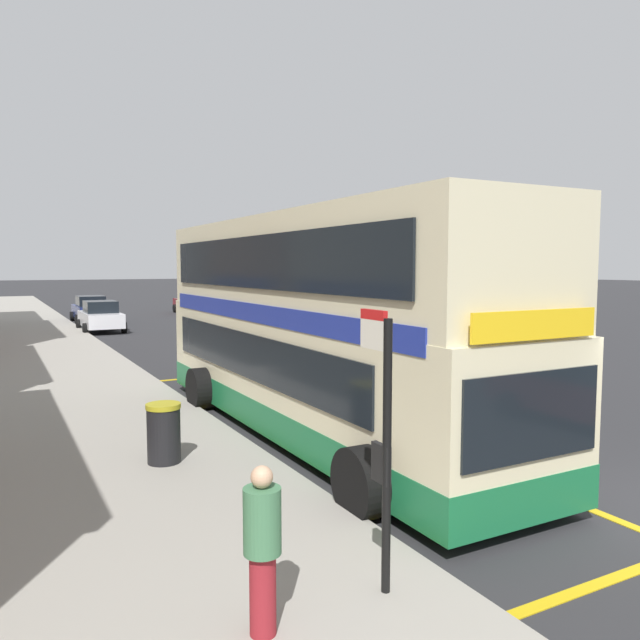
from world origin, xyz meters
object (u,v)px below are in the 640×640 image
(bus_stop_sign, at_px, (383,429))
(litter_bin, at_px, (164,433))
(parked_car_maroon_distant, at_px, (192,302))
(parked_car_white_kerbside, at_px, (101,316))
(parked_car_navy_ahead, at_px, (91,309))
(double_decker_bus, at_px, (314,333))
(pedestrian_waiting_near_sign, at_px, (262,544))

(bus_stop_sign, relative_size, litter_bin, 2.84)
(parked_car_maroon_distant, bearing_deg, parked_car_white_kerbside, 51.60)
(bus_stop_sign, distance_m, parked_car_white_kerbside, 28.68)
(parked_car_navy_ahead, bearing_deg, litter_bin, -93.83)
(double_decker_bus, distance_m, pedestrian_waiting_near_sign, 7.24)
(parked_car_maroon_distant, xyz_separation_m, litter_bin, (-10.52, -33.68, -0.16))
(double_decker_bus, xyz_separation_m, parked_car_white_kerbside, (-0.71, 22.66, -1.27))
(pedestrian_waiting_near_sign, relative_size, litter_bin, 1.54)
(parked_car_maroon_distant, distance_m, parked_car_white_kerbside, 12.90)
(parked_car_navy_ahead, height_order, litter_bin, parked_car_navy_ahead)
(bus_stop_sign, xyz_separation_m, parked_car_maroon_distant, (9.59, 38.78, -1.00))
(bus_stop_sign, relative_size, parked_car_white_kerbside, 0.68)
(bus_stop_sign, bearing_deg, parked_car_white_kerbside, 86.71)
(double_decker_bus, bearing_deg, parked_car_navy_ahead, 90.73)
(parked_car_navy_ahead, distance_m, parked_car_maroon_distant, 8.65)
(bus_stop_sign, bearing_deg, double_decker_bus, 68.46)
(pedestrian_waiting_near_sign, bearing_deg, bus_stop_sign, 6.26)
(pedestrian_waiting_near_sign, bearing_deg, double_decker_bus, 58.63)
(double_decker_bus, relative_size, parked_car_maroon_distant, 2.74)
(litter_bin, bearing_deg, pedestrian_waiting_near_sign, -94.74)
(litter_bin, bearing_deg, bus_stop_sign, -79.56)
(double_decker_bus, distance_m, litter_bin, 3.69)
(bus_stop_sign, xyz_separation_m, pedestrian_waiting_near_sign, (-1.37, -0.15, -0.82))
(parked_car_navy_ahead, distance_m, parked_car_white_kerbside, 6.03)
(parked_car_navy_ahead, relative_size, litter_bin, 4.20)
(double_decker_bus, bearing_deg, parked_car_maroon_distant, 77.57)
(double_decker_bus, distance_m, parked_car_navy_ahead, 28.71)
(parked_car_navy_ahead, relative_size, parked_car_maroon_distant, 1.00)
(parked_car_white_kerbside, bearing_deg, double_decker_bus, 93.32)
(double_decker_bus, relative_size, parked_car_white_kerbside, 2.74)
(double_decker_bus, relative_size, parked_car_navy_ahead, 2.74)
(parked_car_navy_ahead, xyz_separation_m, parked_car_maroon_distant, (7.60, 4.14, 0.00))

